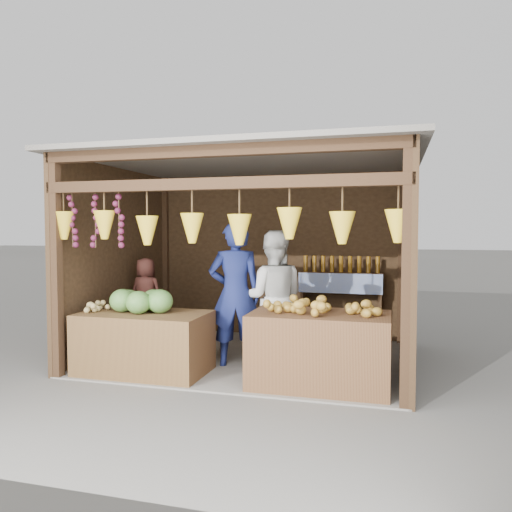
{
  "coord_description": "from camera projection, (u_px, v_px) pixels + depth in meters",
  "views": [
    {
      "loc": [
        1.8,
        -6.36,
        1.72
      ],
      "look_at": [
        0.09,
        -0.1,
        1.38
      ],
      "focal_mm": 35.0,
      "sensor_mm": 36.0,
      "label": 1
    }
  ],
  "objects": [
    {
      "name": "mango_pile",
      "position": [
        321.0,
        303.0,
        5.37
      ],
      "size": [
        1.4,
        0.64,
        0.22
      ],
      "primitive_type": null,
      "color": "#BB4E18",
      "rests_on": "counter_right"
    },
    {
      "name": "ground",
      "position": [
        252.0,
        358.0,
        6.69
      ],
      "size": [
        80.0,
        80.0,
        0.0
      ],
      "primitive_type": "plane",
      "color": "#514F49",
      "rests_on": "ground"
    },
    {
      "name": "melon_pile",
      "position": [
        138.0,
        299.0,
        5.97
      ],
      "size": [
        1.0,
        0.5,
        0.32
      ],
      "primitive_type": null,
      "color": "#165517",
      "rests_on": "counter_left"
    },
    {
      "name": "counter_left",
      "position": [
        144.0,
        343.0,
        5.95
      ],
      "size": [
        1.51,
        0.85,
        0.74
      ],
      "primitive_type": "cube",
      "color": "#4C2F19",
      "rests_on": "ground"
    },
    {
      "name": "woman_standing",
      "position": [
        273.0,
        298.0,
        6.33
      ],
      "size": [
        0.93,
        0.78,
        1.72
      ],
      "primitive_type": "imported",
      "rotation": [
        0.0,
        0.0,
        3.32
      ],
      "color": "silver",
      "rests_on": "ground"
    },
    {
      "name": "counter_right",
      "position": [
        320.0,
        350.0,
        5.42
      ],
      "size": [
        1.5,
        0.85,
        0.82
      ],
      "primitive_type": "cube",
      "color": "#452817",
      "rests_on": "ground"
    },
    {
      "name": "stall_structure",
      "position": [
        248.0,
        234.0,
        6.57
      ],
      "size": [
        4.3,
        3.3,
        2.66
      ],
      "color": "slate",
      "rests_on": "ground"
    },
    {
      "name": "tanfruit_pile",
      "position": [
        94.0,
        306.0,
        6.03
      ],
      "size": [
        0.34,
        0.4,
        0.13
      ],
      "primitive_type": null,
      "color": "olive",
      "rests_on": "counter_left"
    },
    {
      "name": "back_shelf",
      "position": [
        341.0,
        285.0,
        7.6
      ],
      "size": [
        1.25,
        0.32,
        1.32
      ],
      "color": "#382314",
      "rests_on": "ground"
    },
    {
      "name": "vendor_seated",
      "position": [
        146.0,
        293.0,
        7.04
      ],
      "size": [
        0.51,
        0.35,
        1.01
      ],
      "primitive_type": "imported",
      "rotation": [
        0.0,
        0.0,
        3.09
      ],
      "color": "#512720",
      "rests_on": "stool"
    },
    {
      "name": "stool",
      "position": [
        146.0,
        340.0,
        7.07
      ],
      "size": [
        0.35,
        0.35,
        0.32
      ],
      "primitive_type": "cube",
      "color": "black",
      "rests_on": "ground"
    },
    {
      "name": "man_standing",
      "position": [
        235.0,
        294.0,
        6.24
      ],
      "size": [
        0.76,
        0.6,
        1.83
      ],
      "primitive_type": "imported",
      "rotation": [
        0.0,
        0.0,
        3.42
      ],
      "color": "navy",
      "rests_on": "ground"
    }
  ]
}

